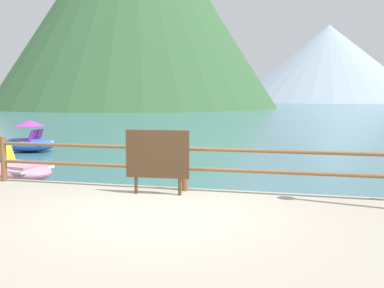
{
  "coord_description": "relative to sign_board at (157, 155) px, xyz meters",
  "views": [
    {
      "loc": [
        2.08,
        -6.47,
        2.23
      ],
      "look_at": [
        -0.7,
        5.0,
        0.9
      ],
      "focal_mm": 41.24,
      "sensor_mm": 36.0,
      "label": 1
    }
  ],
  "objects": [
    {
      "name": "distant_peak",
      "position": [
        10.51,
        130.62,
        10.2
      ],
      "size": [
        54.86,
        54.86,
        22.65
      ],
      "primitive_type": "cone",
      "color": "#93A3B7",
      "rests_on": "ground"
    },
    {
      "name": "pedal_boat_1",
      "position": [
        -4.65,
        2.11,
        -0.83
      ],
      "size": [
        2.72,
        1.83,
        0.89
      ],
      "color": "pink",
      "rests_on": "ground"
    },
    {
      "name": "sign_board",
      "position": [
        0.0,
        0.0,
        0.0
      ],
      "size": [
        1.18,
        0.12,
        1.19
      ],
      "color": "beige",
      "rests_on": "promenade_dock"
    },
    {
      "name": "ground_plane",
      "position": [
        0.4,
        38.89,
        -1.13
      ],
      "size": [
        200.0,
        200.0,
        0.0
      ],
      "primitive_type": "plane",
      "color": "#3D6B75"
    },
    {
      "name": "promenade_dock",
      "position": [
        0.4,
        -3.31,
        -0.93
      ],
      "size": [
        28.0,
        8.0,
        0.4
      ],
      "primitive_type": "cube",
      "color": "#A39989",
      "rests_on": "ground"
    },
    {
      "name": "dock_railing",
      "position": [
        0.4,
        0.44,
        -0.15
      ],
      "size": [
        23.92,
        0.12,
        0.95
      ],
      "color": "brown",
      "rests_on": "promenade_dock"
    },
    {
      "name": "pedal_boat_2",
      "position": [
        -7.8,
        7.58,
        -0.71
      ],
      "size": [
        2.19,
        1.36,
        1.24
      ],
      "color": "blue",
      "rests_on": "ground"
    },
    {
      "name": "cliff_headland",
      "position": [
        -23.56,
        66.06,
        16.37
      ],
      "size": [
        48.27,
        48.27,
        37.3
      ],
      "color": "#386038",
      "rests_on": "ground"
    }
  ]
}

